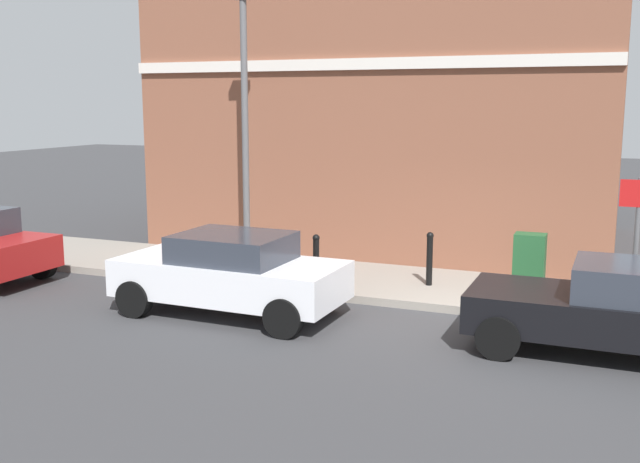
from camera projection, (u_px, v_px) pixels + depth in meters
The scene contains 10 objects.
ground at pixel (479, 324), 12.26m from camera, with size 80.00×80.00×0.00m, color #38383A.
sidewalk at pixel (218, 267), 16.13m from camera, with size 2.79×30.00×0.15m, color gray.
corner_building at pixel (403, 103), 19.34m from camera, with size 7.85×10.79×7.22m.
car_black at pixel (629, 310), 10.55m from camera, with size 1.78×4.41×1.38m.
car_white at pixel (231, 273), 12.71m from camera, with size 1.90×3.99×1.42m.
utility_cabinet at pixel (529, 267), 13.39m from camera, with size 0.46×0.61×1.15m.
bollard_near_cabinet at pixel (430, 257), 14.17m from camera, with size 0.14×0.14×1.04m.
bollard_far_kerb at pixel (316, 260), 13.94m from camera, with size 0.14×0.14×1.04m.
street_sign at pixel (637, 227), 11.87m from camera, with size 0.08×0.60×2.30m.
lamppost at pixel (245, 118), 15.24m from camera, with size 0.20×0.44×5.72m.
Camera 1 is at (-11.93, -2.02, 3.65)m, focal length 41.49 mm.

